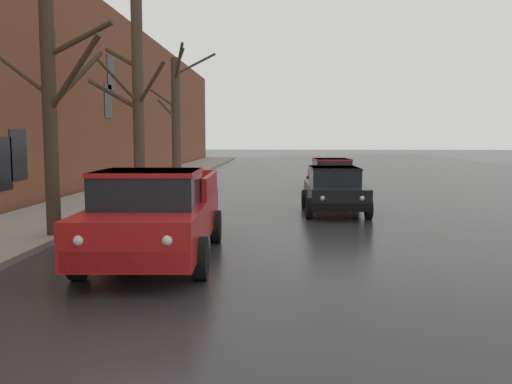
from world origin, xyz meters
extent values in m
cube|color=gray|center=(-6.12, 18.00, 0.07)|extent=(3.08, 80.00, 0.14)
cube|color=brown|center=(-8.16, 18.00, 4.32)|extent=(0.60, 80.00, 8.63)
cube|color=black|center=(-7.87, 13.58, 1.56)|extent=(0.08, 1.10, 1.60)
cube|color=black|center=(-7.87, 14.58, 1.79)|extent=(0.08, 1.10, 1.60)
cube|color=black|center=(-7.87, 23.76, 4.05)|extent=(0.08, 1.10, 1.60)
cube|color=black|center=(-7.87, 24.29, 5.42)|extent=(0.08, 1.10, 1.60)
ellipsoid|color=white|center=(-4.07, 21.42, 0.43)|extent=(2.90, 0.97, 0.85)
ellipsoid|color=white|center=(-4.91, 21.47, 0.32)|extent=(0.77, 0.64, 0.64)
ellipsoid|color=white|center=(-4.01, 23.60, 0.24)|extent=(2.30, 1.49, 0.47)
ellipsoid|color=white|center=(-4.41, 23.46, 0.27)|extent=(0.64, 0.54, 0.54)
cylinder|color=#423323|center=(-4.80, 9.86, 2.71)|extent=(0.32, 0.32, 5.43)
cylinder|color=#423323|center=(-4.37, 10.38, 3.67)|extent=(1.00, 1.18, 1.43)
cylinder|color=#423323|center=(-5.03, 10.62, 4.06)|extent=(0.63, 1.64, 1.86)
cylinder|color=#423323|center=(-5.36, 9.79, 3.72)|extent=(1.19, 0.23, 0.97)
cylinder|color=#423323|center=(-4.07, 9.41, 3.67)|extent=(1.60, 1.06, 1.58)
cylinder|color=#423323|center=(-4.03, 9.74, 4.47)|extent=(1.59, 0.37, 0.78)
cylinder|color=#4C3D2D|center=(-4.80, 17.57, 3.63)|extent=(0.40, 0.40, 7.26)
cylinder|color=#4C3D2D|center=(-4.18, 16.92, 4.20)|extent=(1.40, 1.44, 1.46)
cylinder|color=#4C3D2D|center=(-5.22, 16.69, 4.23)|extent=(0.98, 1.85, 1.40)
cylinder|color=#4C3D2D|center=(-5.60, 17.28, 3.86)|extent=(1.73, 0.75, 1.11)
cylinder|color=#4C3D2D|center=(-5.42, 17.79, 5.21)|extent=(1.37, 0.62, 0.84)
cylinder|color=#4C3D2D|center=(-4.80, 24.79, 3.10)|extent=(0.44, 0.44, 6.20)
cylinder|color=#4C3D2D|center=(-4.52, 24.38, 6.01)|extent=(0.70, 0.95, 1.08)
cylinder|color=#4C3D2D|center=(-5.43, 24.49, 4.27)|extent=(1.37, 0.75, 1.03)
cylinder|color=#4C3D2D|center=(-4.45, 23.82, 5.85)|extent=(0.85, 2.06, 1.57)
cylinder|color=#4C3D2D|center=(-3.83, 24.95, 5.91)|extent=(2.00, 0.43, 1.12)
cylinder|color=#4C3D2D|center=(-5.10, 24.21, 3.66)|extent=(0.74, 1.27, 0.95)
cube|color=red|center=(-2.04, 8.14, 0.74)|extent=(2.19, 5.45, 0.76)
cube|color=black|center=(-2.01, 7.38, 1.44)|extent=(1.81, 1.79, 0.64)
cube|color=red|center=(-2.01, 7.38, 1.72)|extent=(1.85, 1.84, 0.08)
cube|color=red|center=(-1.14, 9.25, 1.34)|extent=(0.20, 2.58, 0.44)
cube|color=red|center=(-3.02, 9.17, 1.34)|extent=(0.20, 2.58, 0.44)
cube|color=red|center=(-2.14, 10.77, 1.34)|extent=(1.88, 0.18, 0.44)
cube|color=#B7B7BC|center=(-1.93, 5.51, 0.54)|extent=(1.88, 0.20, 0.32)
sphere|color=white|center=(-1.29, 5.50, 0.86)|extent=(0.16, 0.16, 0.16)
sphere|color=white|center=(-2.57, 5.45, 0.86)|extent=(0.16, 0.16, 0.16)
cylinder|color=black|center=(-0.96, 6.57, 0.36)|extent=(0.25, 0.73, 0.72)
cylinder|color=black|center=(-2.98, 6.49, 0.36)|extent=(0.25, 0.73, 0.72)
cylinder|color=black|center=(-1.09, 9.79, 0.36)|extent=(0.25, 0.73, 0.72)
cylinder|color=black|center=(-3.11, 9.71, 0.36)|extent=(0.25, 0.73, 0.72)
cube|color=black|center=(2.02, 14.68, 0.60)|extent=(1.70, 3.96, 0.60)
cube|color=black|center=(2.02, 14.88, 1.16)|extent=(1.45, 2.06, 0.52)
cube|color=black|center=(2.02, 14.88, 1.39)|extent=(1.49, 2.11, 0.06)
cube|color=black|center=(2.04, 12.76, 0.42)|extent=(1.63, 0.14, 0.22)
cube|color=black|center=(2.00, 16.61, 0.42)|extent=(1.63, 0.14, 0.22)
cylinder|color=black|center=(2.89, 13.47, 0.30)|extent=(0.19, 0.60, 0.60)
cylinder|color=black|center=(1.18, 13.45, 0.30)|extent=(0.19, 0.60, 0.60)
cylinder|color=black|center=(2.86, 15.92, 0.30)|extent=(0.19, 0.60, 0.60)
cylinder|color=black|center=(1.16, 15.90, 0.30)|extent=(0.19, 0.60, 0.60)
sphere|color=silver|center=(2.58, 12.74, 0.68)|extent=(0.14, 0.14, 0.14)
sphere|color=silver|center=(1.50, 12.73, 0.68)|extent=(0.14, 0.14, 0.14)
cube|color=red|center=(2.57, 21.23, 0.60)|extent=(1.87, 4.01, 0.60)
cube|color=black|center=(2.56, 21.42, 1.16)|extent=(1.54, 2.11, 0.52)
cube|color=red|center=(2.56, 21.42, 1.39)|extent=(1.58, 2.15, 0.06)
cube|color=#520B0B|center=(2.65, 19.31, 0.42)|extent=(1.66, 0.20, 0.22)
cube|color=#520B0B|center=(2.48, 23.14, 0.42)|extent=(1.66, 0.20, 0.22)
cylinder|color=black|center=(3.49, 20.05, 0.30)|extent=(0.21, 0.61, 0.60)
cylinder|color=black|center=(1.76, 19.97, 0.30)|extent=(0.21, 0.61, 0.60)
cylinder|color=black|center=(3.37, 22.49, 0.30)|extent=(0.21, 0.61, 0.60)
cylinder|color=black|center=(1.65, 22.41, 0.30)|extent=(0.21, 0.61, 0.60)
sphere|color=silver|center=(3.20, 19.31, 0.68)|extent=(0.14, 0.14, 0.14)
sphere|color=silver|center=(2.11, 19.26, 0.68)|extent=(0.14, 0.14, 0.14)
camera|label=1|loc=(0.33, -2.21, 2.35)|focal=38.36mm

